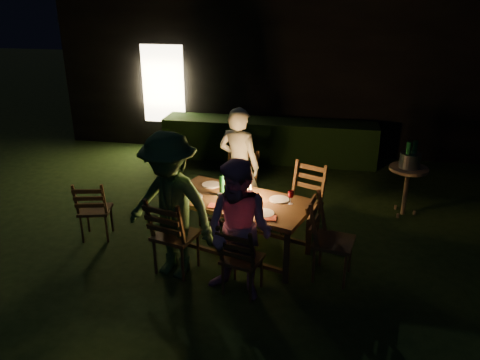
% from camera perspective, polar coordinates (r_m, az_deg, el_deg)
% --- Properties ---
extents(garden_envelope, '(40.00, 40.00, 3.20)m').
position_cam_1_polar(garden_envelope, '(11.42, 7.76, 13.93)').
color(garden_envelope, black).
rests_on(garden_envelope, ground).
extents(dining_table, '(1.98, 1.40, 0.74)m').
position_cam_1_polar(dining_table, '(5.90, -0.10, -3.02)').
color(dining_table, '#4F2D1A').
rests_on(dining_table, ground).
extents(chair_near_left, '(0.58, 0.60, 1.05)m').
position_cam_1_polar(chair_near_left, '(5.71, -7.87, -8.19)').
color(chair_near_left, '#4F2D1A').
rests_on(chair_near_left, ground).
extents(chair_near_right, '(0.50, 0.53, 0.92)m').
position_cam_1_polar(chair_near_right, '(5.31, 0.21, -10.98)').
color(chair_near_right, '#4F2D1A').
rests_on(chair_near_right, ground).
extents(chair_far_left, '(0.58, 0.61, 1.07)m').
position_cam_1_polar(chair_far_left, '(6.86, -0.33, -2.45)').
color(chair_far_left, '#4F2D1A').
rests_on(chair_far_left, ground).
extents(chair_far_right, '(0.63, 0.64, 1.05)m').
position_cam_1_polar(chair_far_right, '(6.48, 7.49, -4.26)').
color(chair_far_right, '#4F2D1A').
rests_on(chair_far_right, ground).
extents(chair_end, '(0.58, 0.55, 1.04)m').
position_cam_1_polar(chair_end, '(5.65, 11.02, -8.78)').
color(chair_end, '#4F2D1A').
rests_on(chair_end, ground).
extents(chair_spare, '(0.49, 0.51, 0.91)m').
position_cam_1_polar(chair_spare, '(6.69, -17.14, -4.64)').
color(chair_spare, '#4F2D1A').
rests_on(chair_spare, ground).
extents(person_house_side, '(0.72, 0.58, 1.70)m').
position_cam_1_polar(person_house_side, '(6.69, -0.13, 1.79)').
color(person_house_side, beige).
rests_on(person_house_side, ground).
extents(person_opp_right, '(0.92, 0.81, 1.59)m').
position_cam_1_polar(person_opp_right, '(5.01, -0.07, -6.29)').
color(person_opp_right, '#B77DA0').
rests_on(person_opp_right, ground).
extents(person_opp_left, '(1.29, 0.98, 1.77)m').
position_cam_1_polar(person_opp_left, '(5.41, -8.49, -3.22)').
color(person_opp_left, '#30572B').
rests_on(person_opp_left, ground).
extents(lantern, '(0.16, 0.16, 0.35)m').
position_cam_1_polar(lantern, '(5.82, 0.56, -0.88)').
color(lantern, white).
rests_on(lantern, dining_table).
extents(plate_far_left, '(0.25, 0.25, 0.01)m').
position_cam_1_polar(plate_far_left, '(6.30, -3.54, -0.57)').
color(plate_far_left, white).
rests_on(plate_far_left, dining_table).
extents(plate_near_left, '(0.25, 0.25, 0.01)m').
position_cam_1_polar(plate_near_left, '(5.96, -5.77, -2.01)').
color(plate_near_left, white).
rests_on(plate_near_left, dining_table).
extents(plate_far_right, '(0.25, 0.25, 0.01)m').
position_cam_1_polar(plate_far_right, '(5.87, 4.79, -2.38)').
color(plate_far_right, white).
rests_on(plate_far_right, dining_table).
extents(plate_near_right, '(0.25, 0.25, 0.01)m').
position_cam_1_polar(plate_near_right, '(5.51, 2.92, -4.06)').
color(plate_near_right, white).
rests_on(plate_near_right, dining_table).
extents(wineglass_a, '(0.06, 0.06, 0.18)m').
position_cam_1_polar(wineglass_a, '(6.19, -1.30, -0.13)').
color(wineglass_a, '#59070F').
rests_on(wineglass_a, dining_table).
extents(wineglass_b, '(0.06, 0.06, 0.18)m').
position_cam_1_polar(wineglass_b, '(6.09, -6.60, -0.67)').
color(wineglass_b, '#59070F').
rests_on(wineglass_b, dining_table).
extents(wineglass_c, '(0.06, 0.06, 0.18)m').
position_cam_1_polar(wineglass_c, '(5.48, 1.25, -3.22)').
color(wineglass_c, '#59070F').
rests_on(wineglass_c, dining_table).
extents(wineglass_d, '(0.06, 0.06, 0.18)m').
position_cam_1_polar(wineglass_d, '(5.74, 6.20, -2.13)').
color(wineglass_d, '#59070F').
rests_on(wineglass_d, dining_table).
extents(wineglass_e, '(0.06, 0.06, 0.18)m').
position_cam_1_polar(wineglass_e, '(5.64, -2.46, -2.46)').
color(wineglass_e, silver).
rests_on(wineglass_e, dining_table).
extents(bottle_table, '(0.07, 0.07, 0.28)m').
position_cam_1_polar(bottle_table, '(5.93, -2.23, -0.65)').
color(bottle_table, '#0F471E').
rests_on(bottle_table, dining_table).
extents(napkin_left, '(0.18, 0.14, 0.01)m').
position_cam_1_polar(napkin_left, '(5.69, -2.98, -3.19)').
color(napkin_left, red).
rests_on(napkin_left, dining_table).
extents(napkin_right, '(0.18, 0.14, 0.01)m').
position_cam_1_polar(napkin_right, '(5.40, 3.51, -4.63)').
color(napkin_right, red).
rests_on(napkin_right, dining_table).
extents(phone, '(0.14, 0.07, 0.01)m').
position_cam_1_polar(phone, '(5.94, -6.76, -2.19)').
color(phone, black).
rests_on(phone, dining_table).
extents(side_table, '(0.56, 0.56, 0.76)m').
position_cam_1_polar(side_table, '(7.34, 19.82, 0.80)').
color(side_table, brown).
rests_on(side_table, ground).
extents(ice_bucket, '(0.30, 0.30, 0.22)m').
position_cam_1_polar(ice_bucket, '(7.28, 20.02, 2.26)').
color(ice_bucket, '#A5A8AD').
rests_on(ice_bucket, side_table).
extents(bottle_bucket_a, '(0.07, 0.07, 0.32)m').
position_cam_1_polar(bottle_bucket_a, '(7.21, 19.73, 2.56)').
color(bottle_bucket_a, '#0F471E').
rests_on(bottle_bucket_a, side_table).
extents(bottle_bucket_b, '(0.07, 0.07, 0.32)m').
position_cam_1_polar(bottle_bucket_b, '(7.31, 20.41, 2.71)').
color(bottle_bucket_b, '#0F471E').
rests_on(bottle_bucket_b, side_table).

